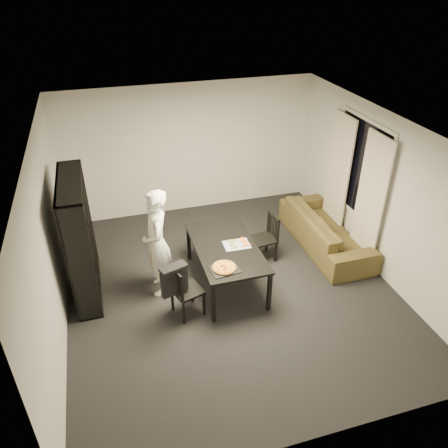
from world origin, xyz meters
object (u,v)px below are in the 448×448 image
object	(u,v)px
chair_left	(182,288)
sofa	(326,230)
person	(157,243)
dining_table	(226,249)
pepperoni_pizza	(224,267)
bookshelf	(80,239)
chair_right	(268,234)
baking_tray	(225,269)

from	to	relation	value
chair_left	sofa	bearing A→B (deg)	-87.00
sofa	person	bearing A→B (deg)	97.02
dining_table	pepperoni_pizza	bearing A→B (deg)	-109.17
bookshelf	pepperoni_pizza	xyz separation A→B (m)	(1.94, -1.02, -0.22)
pepperoni_pizza	dining_table	bearing A→B (deg)	70.83
bookshelf	chair_right	xyz separation A→B (m)	(3.02, -0.00, -0.47)
pepperoni_pizza	sofa	xyz separation A→B (m)	(2.23, 1.07, -0.41)
baking_tray	sofa	xyz separation A→B (m)	(2.23, 1.09, -0.39)
chair_left	baking_tray	bearing A→B (deg)	-110.31
chair_right	pepperoni_pizza	world-z (taller)	chair_right
person	bookshelf	bearing A→B (deg)	-103.16
chair_left	chair_right	distance (m)	1.97
dining_table	pepperoni_pizza	size ratio (longest dim) A/B	4.86
pepperoni_pizza	sofa	distance (m)	2.51
bookshelf	sofa	world-z (taller)	bookshelf
dining_table	chair_right	bearing A→B (deg)	27.42
bookshelf	chair_right	size ratio (longest dim) A/B	2.27
dining_table	sofa	distance (m)	2.13
chair_left	person	xyz separation A→B (m)	(-0.22, 0.68, 0.38)
person	pepperoni_pizza	xyz separation A→B (m)	(0.84, -0.69, -0.13)
person	sofa	world-z (taller)	person
chair_left	pepperoni_pizza	distance (m)	0.67
chair_right	dining_table	bearing A→B (deg)	-69.69
dining_table	person	xyz separation A→B (m)	(-1.04, 0.14, 0.22)
chair_right	baking_tray	distance (m)	1.51
sofa	chair_left	bearing A→B (deg)	110.37
bookshelf	person	size ratio (longest dim) A/B	1.10
dining_table	chair_right	distance (m)	1.02
chair_right	pepperoni_pizza	size ratio (longest dim) A/B	2.39
pepperoni_pizza	sofa	world-z (taller)	pepperoni_pizza
dining_table	chair_right	world-z (taller)	chair_right
bookshelf	pepperoni_pizza	bearing A→B (deg)	-27.64
baking_tray	person	bearing A→B (deg)	139.91
person	sofa	size ratio (longest dim) A/B	0.78
person	chair_right	bearing A→B (deg)	102.58
dining_table	chair_left	xyz separation A→B (m)	(-0.81, -0.54, -0.16)
person	sofa	xyz separation A→B (m)	(3.08, 0.38, -0.54)
chair_right	person	xyz separation A→B (m)	(-1.93, -0.32, 0.39)
bookshelf	dining_table	xyz separation A→B (m)	(2.13, -0.46, -0.30)
baking_tray	pepperoni_pizza	xyz separation A→B (m)	(-0.00, 0.02, 0.02)
bookshelf	sofa	xyz separation A→B (m)	(4.17, 0.06, -0.62)
chair_right	baking_tray	world-z (taller)	chair_right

